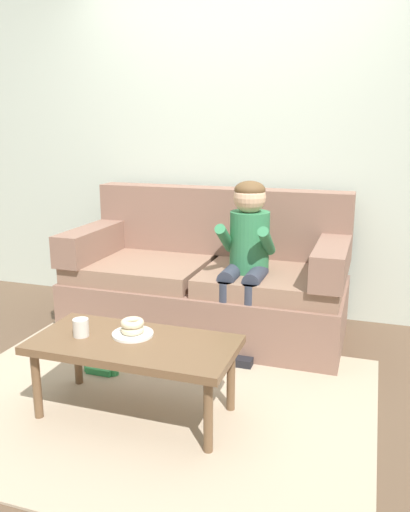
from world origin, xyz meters
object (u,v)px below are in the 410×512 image
at_px(person_child, 246,249).
at_px(donut, 133,329).
at_px(toy_controller, 101,370).
at_px(couch, 209,281).
at_px(mug, 81,328).
at_px(coffee_table, 134,349).

height_order(person_child, donut, person_child).
bearing_deg(toy_controller, couch, 98.11).
relative_size(person_child, mug, 12.24).
height_order(coffee_table, toy_controller, coffee_table).
xyz_separation_m(coffee_table, toy_controller, (-0.39, 0.34, -0.34)).
relative_size(donut, toy_controller, 0.53).
relative_size(couch, donut, 16.01).
bearing_deg(donut, person_child, 70.02).
relative_size(couch, person_child, 1.74).
height_order(person_child, mug, person_child).
distance_m(mug, toy_controller, 0.58).
xyz_separation_m(coffee_table, person_child, (0.32, 1.02, 0.31)).
bearing_deg(coffee_table, person_child, 72.91).
xyz_separation_m(couch, donut, (-0.02, -1.17, 0.09)).
distance_m(couch, mug, 1.30).
xyz_separation_m(person_child, mug, (-0.59, -1.05, -0.22)).
relative_size(donut, mug, 1.33).
bearing_deg(couch, person_child, -33.03).
relative_size(person_child, donut, 9.18).
bearing_deg(donut, mug, -160.09).
bearing_deg(coffee_table, mug, -174.62).
height_order(couch, toy_controller, couch).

